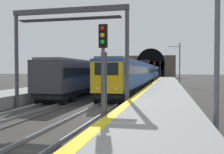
{
  "coord_description": "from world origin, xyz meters",
  "views": [
    {
      "loc": [
        -16.27,
        -4.72,
        2.85
      ],
      "look_at": [
        9.31,
        1.03,
        2.14
      ],
      "focal_mm": 40.71,
      "sensor_mm": 36.0,
      "label": 1
    }
  ],
  "objects": [
    {
      "name": "railway_signal_mid",
      "position": [
        35.89,
        -1.8,
        2.77
      ],
      "size": [
        0.39,
        0.38,
        4.67
      ],
      "rotation": [
        0.0,
        0.0,
        3.14
      ],
      "color": "#4C4C54",
      "rests_on": "ground_plane"
    },
    {
      "name": "overhead_signal_gantry",
      "position": [
        0.87,
        2.31,
        5.51
      ],
      "size": [
        0.7,
        8.74,
        7.31
      ],
      "color": "#3F3F47",
      "rests_on": "ground_plane"
    },
    {
      "name": "tunnel_portal",
      "position": [
        85.18,
        2.31,
        4.36
      ],
      "size": [
        2.12,
        19.13,
        11.41
      ],
      "color": "#51473D",
      "rests_on": "ground_plane"
    },
    {
      "name": "train_adjacent_platform",
      "position": [
        22.21,
        4.62,
        2.23
      ],
      "size": [
        41.01,
        3.02,
        4.77
      ],
      "rotation": [
        0.0,
        0.0,
        -0.01
      ],
      "color": "#333338",
      "rests_on": "ground_plane"
    },
    {
      "name": "catenary_mast_near",
      "position": [
        -5.03,
        -6.62,
        4.1
      ],
      "size": [
        0.22,
        2.46,
        7.95
      ],
      "color": "#595B60",
      "rests_on": "ground_plane"
    },
    {
      "name": "track_adjacent_line",
      "position": [
        0.0,
        4.62,
        0.04
      ],
      "size": [
        160.0,
        3.11,
        0.21
      ],
      "color": "#383533",
      "rests_on": "ground_plane"
    },
    {
      "name": "platform_right",
      "position": [
        0.0,
        -4.19,
        0.46
      ],
      "size": [
        112.0,
        4.14,
        0.93
      ],
      "primitive_type": "cube",
      "color": "gray",
      "rests_on": "ground_plane"
    },
    {
      "name": "railway_signal_near",
      "position": [
        -5.12,
        -1.8,
        2.99
      ],
      "size": [
        0.39,
        0.38,
        4.92
      ],
      "rotation": [
        0.0,
        0.0,
        3.14
      ],
      "color": "#4C4C54",
      "rests_on": "ground_plane"
    },
    {
      "name": "platform_right_edge_strip",
      "position": [
        0.0,
        -2.37,
        0.93
      ],
      "size": [
        112.0,
        0.5,
        0.01
      ],
      "primitive_type": "cube",
      "color": "yellow",
      "rests_on": "platform_right"
    },
    {
      "name": "catenary_mast_far",
      "position": [
        32.31,
        -6.62,
        4.04
      ],
      "size": [
        0.22,
        2.18,
        7.85
      ],
      "color": "#595B60",
      "rests_on": "ground_plane"
    },
    {
      "name": "train_main_approaching",
      "position": [
        34.21,
        0.0,
        2.29
      ],
      "size": [
        62.49,
        3.01,
        4.89
      ],
      "rotation": [
        0.0,
        0.0,
        3.13
      ],
      "color": "#264C99",
      "rests_on": "ground_plane"
    },
    {
      "name": "ground_plane",
      "position": [
        0.0,
        0.0,
        0.0
      ],
      "size": [
        320.0,
        320.0,
        0.0
      ],
      "primitive_type": "plane",
      "color": "#302D2B"
    },
    {
      "name": "railway_signal_far",
      "position": [
        71.15,
        -1.8,
        3.54
      ],
      "size": [
        0.39,
        0.38,
        5.91
      ],
      "rotation": [
        0.0,
        0.0,
        3.14
      ],
      "color": "#38383D",
      "rests_on": "ground_plane"
    },
    {
      "name": "track_main_line",
      "position": [
        0.0,
        0.0,
        0.04
      ],
      "size": [
        160.0,
        2.64,
        0.21
      ],
      "color": "#383533",
      "rests_on": "ground_plane"
    }
  ]
}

